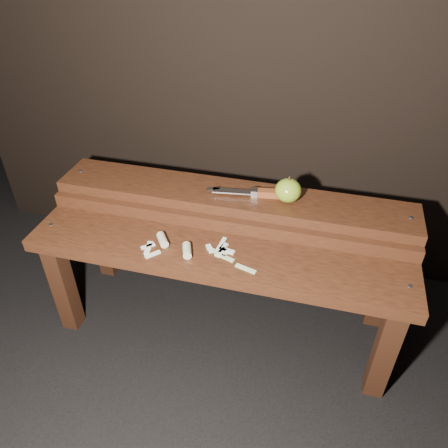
% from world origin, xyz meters
% --- Properties ---
extents(ground, '(60.00, 60.00, 0.00)m').
position_xyz_m(ground, '(0.00, 0.00, 0.00)').
color(ground, black).
extents(bench_front_tier, '(1.20, 0.20, 0.42)m').
position_xyz_m(bench_front_tier, '(0.00, -0.06, 0.35)').
color(bench_front_tier, black).
rests_on(bench_front_tier, ground).
extents(bench_rear_tier, '(1.20, 0.21, 0.50)m').
position_xyz_m(bench_rear_tier, '(0.00, 0.17, 0.41)').
color(bench_rear_tier, black).
rests_on(bench_rear_tier, ground).
extents(apple, '(0.08, 0.08, 0.09)m').
position_xyz_m(apple, '(0.18, 0.17, 0.54)').
color(apple, olive).
rests_on(apple, bench_rear_tier).
extents(knife, '(0.29, 0.07, 0.03)m').
position_xyz_m(knife, '(0.10, 0.18, 0.51)').
color(knife, brown).
rests_on(knife, bench_rear_tier).
extents(apple_scraps, '(0.37, 0.15, 0.03)m').
position_xyz_m(apple_scraps, '(-0.09, -0.06, 0.43)').
color(apple_scraps, beige).
rests_on(apple_scraps, bench_front_tier).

